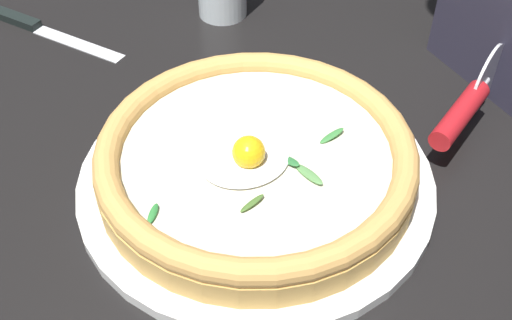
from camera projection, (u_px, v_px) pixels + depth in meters
The scene contains 5 objects.
ground_plane at pixel (254, 163), 0.65m from camera, with size 2.40×2.40×0.03m, color black.
pizza_plate at pixel (256, 180), 0.60m from camera, with size 0.33×0.33×0.01m, color white.
pizza at pixel (256, 158), 0.58m from camera, with size 0.29×0.29×0.06m.
pizza_cutter at pixel (468, 104), 0.63m from camera, with size 0.15×0.08×0.08m.
table_knife at pixel (33, 26), 0.80m from camera, with size 0.13×0.19×0.01m.
Camera 1 is at (0.22, 0.41, 0.44)m, focal length 44.93 mm.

